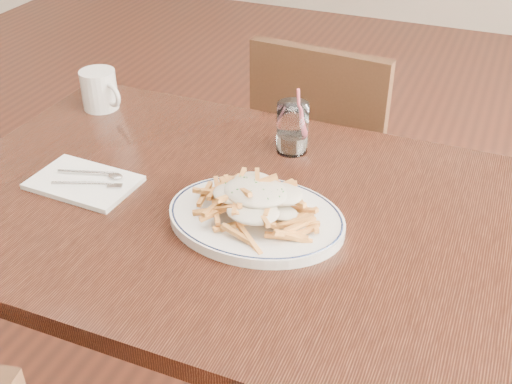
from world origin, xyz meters
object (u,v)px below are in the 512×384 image
at_px(table, 232,234).
at_px(chair_far, 326,156).
at_px(loaded_fries, 256,197).
at_px(coffee_mug, 100,90).
at_px(water_glass, 292,131).
at_px(fries_plate, 256,218).

xyz_separation_m(table, chair_far, (-0.00, 0.69, -0.19)).
bearing_deg(table, chair_far, 90.30).
distance_m(table, loaded_fries, 0.16).
distance_m(chair_far, coffee_mug, 0.71).
xyz_separation_m(table, water_glass, (0.04, 0.24, 0.13)).
bearing_deg(fries_plate, coffee_mug, 150.71).
bearing_deg(loaded_fries, table, 148.32).
relative_size(chair_far, loaded_fries, 3.23).
bearing_deg(coffee_mug, loaded_fries, -29.29).
bearing_deg(coffee_mug, fries_plate, -29.29).
distance_m(chair_far, water_glass, 0.55).
relative_size(table, chair_far, 1.40).
xyz_separation_m(chair_far, fries_plate, (0.08, -0.73, 0.28)).
xyz_separation_m(chair_far, loaded_fries, (0.08, -0.73, 0.32)).
distance_m(water_glass, coffee_mug, 0.52).
distance_m(fries_plate, loaded_fries, 0.05).
bearing_deg(chair_far, fries_plate, -84.09).
xyz_separation_m(table, coffee_mug, (-0.48, 0.26, 0.13)).
distance_m(table, water_glass, 0.28).
bearing_deg(table, water_glass, 80.61).
xyz_separation_m(table, fries_plate, (0.07, -0.04, 0.09)).
bearing_deg(loaded_fries, coffee_mug, 150.71).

